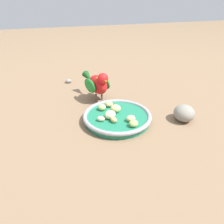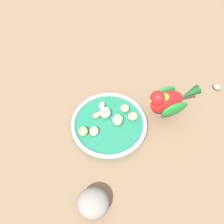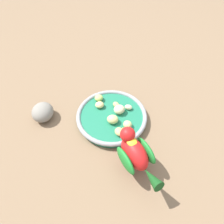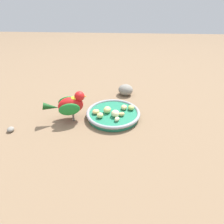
{
  "view_description": "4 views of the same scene",
  "coord_description": "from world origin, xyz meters",
  "px_view_note": "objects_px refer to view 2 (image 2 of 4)",
  "views": [
    {
      "loc": [
        -0.66,
        0.2,
        0.41
      ],
      "look_at": [
        -0.03,
        0.03,
        0.05
      ],
      "focal_mm": 36.59,
      "sensor_mm": 36.0,
      "label": 1
    },
    {
      "loc": [
        -0.03,
        -0.29,
        0.52
      ],
      "look_at": [
        -0.01,
        0.02,
        0.06
      ],
      "focal_mm": 30.65,
      "sensor_mm": 36.0,
      "label": 2
    },
    {
      "loc": [
        0.43,
        -0.07,
        0.59
      ],
      "look_at": [
        0.0,
        0.01,
        0.07
      ],
      "focal_mm": 35.33,
      "sensor_mm": 36.0,
      "label": 3
    },
    {
      "loc": [
        -0.06,
        0.73,
        0.47
      ],
      "look_at": [
        -0.01,
        0.03,
        0.04
      ],
      "focal_mm": 31.61,
      "sensor_mm": 36.0,
      "label": 4
    }
  ],
  "objects_px": {
    "apple_piece_6": "(105,113)",
    "parrot": "(168,101)",
    "apple_piece_4": "(83,131)",
    "rock_large": "(93,203)",
    "apple_piece_1": "(125,108)",
    "apple_piece_5": "(94,131)",
    "feeding_bowl": "(109,123)",
    "apple_piece_3": "(102,105)",
    "apple_piece_7": "(133,116)",
    "pebble_0": "(217,87)",
    "apple_piece_2": "(97,115)",
    "apple_piece_0": "(118,120)"
  },
  "relations": [
    {
      "from": "apple_piece_0",
      "to": "rock_large",
      "type": "bearing_deg",
      "value": -109.44
    },
    {
      "from": "apple_piece_3",
      "to": "apple_piece_7",
      "type": "relative_size",
      "value": 0.81
    },
    {
      "from": "pebble_0",
      "to": "apple_piece_6",
      "type": "bearing_deg",
      "value": -166.07
    },
    {
      "from": "apple_piece_4",
      "to": "apple_piece_5",
      "type": "height_order",
      "value": "apple_piece_4"
    },
    {
      "from": "parrot",
      "to": "pebble_0",
      "type": "bearing_deg",
      "value": -173.4
    },
    {
      "from": "pebble_0",
      "to": "parrot",
      "type": "bearing_deg",
      "value": -155.87
    },
    {
      "from": "apple_piece_2",
      "to": "apple_piece_5",
      "type": "relative_size",
      "value": 0.84
    },
    {
      "from": "apple_piece_0",
      "to": "pebble_0",
      "type": "relative_size",
      "value": 1.25
    },
    {
      "from": "feeding_bowl",
      "to": "apple_piece_3",
      "type": "xyz_separation_m",
      "value": [
        -0.02,
        0.06,
        0.01
      ]
    },
    {
      "from": "feeding_bowl",
      "to": "apple_piece_5",
      "type": "xyz_separation_m",
      "value": [
        -0.05,
        -0.03,
        0.02
      ]
    },
    {
      "from": "apple_piece_5",
      "to": "pebble_0",
      "type": "height_order",
      "value": "apple_piece_5"
    },
    {
      "from": "apple_piece_6",
      "to": "parrot",
      "type": "xyz_separation_m",
      "value": [
        0.19,
        0.0,
        0.04
      ]
    },
    {
      "from": "apple_piece_0",
      "to": "rock_large",
      "type": "relative_size",
      "value": 0.48
    },
    {
      "from": "apple_piece_3",
      "to": "rock_large",
      "type": "height_order",
      "value": "rock_large"
    },
    {
      "from": "rock_large",
      "to": "apple_piece_4",
      "type": "bearing_deg",
      "value": 97.49
    },
    {
      "from": "apple_piece_1",
      "to": "rock_large",
      "type": "height_order",
      "value": "rock_large"
    },
    {
      "from": "apple_piece_7",
      "to": "apple_piece_3",
      "type": "bearing_deg",
      "value": 151.57
    },
    {
      "from": "apple_piece_4",
      "to": "parrot",
      "type": "relative_size",
      "value": 0.16
    },
    {
      "from": "feeding_bowl",
      "to": "apple_piece_7",
      "type": "height_order",
      "value": "apple_piece_7"
    },
    {
      "from": "feeding_bowl",
      "to": "apple_piece_7",
      "type": "distance_m",
      "value": 0.08
    },
    {
      "from": "parrot",
      "to": "rock_large",
      "type": "relative_size",
      "value": 2.34
    },
    {
      "from": "apple_piece_3",
      "to": "parrot",
      "type": "relative_size",
      "value": 0.14
    },
    {
      "from": "apple_piece_0",
      "to": "apple_piece_4",
      "type": "height_order",
      "value": "apple_piece_0"
    },
    {
      "from": "pebble_0",
      "to": "apple_piece_0",
      "type": "bearing_deg",
      "value": -160.68
    },
    {
      "from": "feeding_bowl",
      "to": "apple_piece_1",
      "type": "relative_size",
      "value": 8.33
    },
    {
      "from": "apple_piece_4",
      "to": "pebble_0",
      "type": "bearing_deg",
      "value": 18.6
    },
    {
      "from": "apple_piece_4",
      "to": "apple_piece_0",
      "type": "bearing_deg",
      "value": 15.97
    },
    {
      "from": "apple_piece_2",
      "to": "apple_piece_3",
      "type": "relative_size",
      "value": 0.99
    },
    {
      "from": "apple_piece_4",
      "to": "parrot",
      "type": "distance_m",
      "value": 0.26
    },
    {
      "from": "feeding_bowl",
      "to": "apple_piece_5",
      "type": "height_order",
      "value": "apple_piece_5"
    },
    {
      "from": "feeding_bowl",
      "to": "apple_piece_6",
      "type": "xyz_separation_m",
      "value": [
        -0.01,
        0.03,
        0.02
      ]
    },
    {
      "from": "apple_piece_3",
      "to": "apple_piece_6",
      "type": "relative_size",
      "value": 0.68
    },
    {
      "from": "apple_piece_4",
      "to": "parrot",
      "type": "xyz_separation_m",
      "value": [
        0.25,
        0.06,
        0.04
      ]
    },
    {
      "from": "apple_piece_6",
      "to": "parrot",
      "type": "distance_m",
      "value": 0.19
    },
    {
      "from": "apple_piece_1",
      "to": "apple_piece_3",
      "type": "xyz_separation_m",
      "value": [
        -0.07,
        0.02,
        -0.0
      ]
    },
    {
      "from": "apple_piece_1",
      "to": "apple_piece_5",
      "type": "distance_m",
      "value": 0.12
    },
    {
      "from": "apple_piece_0",
      "to": "feeding_bowl",
      "type": "bearing_deg",
      "value": 177.01
    },
    {
      "from": "apple_piece_1",
      "to": "apple_piece_2",
      "type": "xyz_separation_m",
      "value": [
        -0.09,
        -0.02,
        -0.0
      ]
    },
    {
      "from": "feeding_bowl",
      "to": "apple_piece_6",
      "type": "height_order",
      "value": "apple_piece_6"
    },
    {
      "from": "apple_piece_1",
      "to": "rock_large",
      "type": "relative_size",
      "value": 0.37
    },
    {
      "from": "apple_piece_0",
      "to": "apple_piece_7",
      "type": "bearing_deg",
      "value": 14.0
    },
    {
      "from": "apple_piece_3",
      "to": "parrot",
      "type": "distance_m",
      "value": 0.2
    },
    {
      "from": "apple_piece_2",
      "to": "rock_large",
      "type": "height_order",
      "value": "rock_large"
    },
    {
      "from": "apple_piece_5",
      "to": "apple_piece_3",
      "type": "bearing_deg",
      "value": 73.97
    },
    {
      "from": "apple_piece_1",
      "to": "apple_piece_5",
      "type": "bearing_deg",
      "value": -143.16
    },
    {
      "from": "apple_piece_5",
      "to": "apple_piece_1",
      "type": "bearing_deg",
      "value": 36.84
    },
    {
      "from": "apple_piece_0",
      "to": "rock_large",
      "type": "distance_m",
      "value": 0.23
    },
    {
      "from": "apple_piece_7",
      "to": "pebble_0",
      "type": "xyz_separation_m",
      "value": [
        0.32,
        0.12,
        -0.02
      ]
    },
    {
      "from": "apple_piece_0",
      "to": "apple_piece_1",
      "type": "relative_size",
      "value": 1.3
    },
    {
      "from": "apple_piece_4",
      "to": "rock_large",
      "type": "relative_size",
      "value": 0.38
    }
  ]
}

